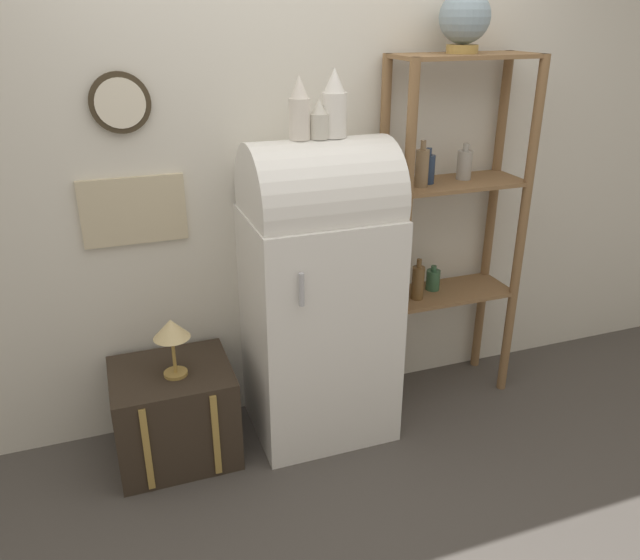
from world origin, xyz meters
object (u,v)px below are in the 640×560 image
object	(u,v)px
refrigerator	(319,289)
globe	(465,19)
suitcase_trunk	(175,413)
vase_right	(334,105)
vase_center	(318,121)
vase_left	(299,110)
desk_lamp	(171,332)

from	to	relation	value
refrigerator	globe	size ratio (longest dim) A/B	5.43
suitcase_trunk	globe	size ratio (longest dim) A/B	2.01
globe	vase_right	xyz separation A→B (m)	(-0.68, -0.09, -0.35)
refrigerator	vase_center	bearing A→B (deg)	-175.21
refrigerator	vase_left	size ratio (longest dim) A/B	5.60
globe	vase_right	distance (m)	0.77
vase_center	globe	bearing A→B (deg)	7.74
refrigerator	globe	xyz separation A→B (m)	(0.75, 0.10, 1.21)
globe	desk_lamp	distance (m)	1.97
refrigerator	vase_left	distance (m)	0.86
suitcase_trunk	desk_lamp	world-z (taller)	desk_lamp
refrigerator	desk_lamp	size ratio (longest dim) A/B	5.28
globe	vase_left	world-z (taller)	globe
globe	vase_center	bearing A→B (deg)	-172.26
suitcase_trunk	desk_lamp	size ratio (longest dim) A/B	1.96
globe	vase_right	size ratio (longest dim) A/B	0.94
vase_left	vase_right	size ratio (longest dim) A/B	0.91
vase_left	desk_lamp	xyz separation A→B (m)	(-0.64, -0.05, -0.94)
vase_center	vase_left	bearing A→B (deg)	173.14
suitcase_trunk	vase_center	size ratio (longest dim) A/B	3.35
refrigerator	suitcase_trunk	size ratio (longest dim) A/B	2.70
vase_left	desk_lamp	size ratio (longest dim) A/B	0.94
desk_lamp	suitcase_trunk	bearing A→B (deg)	115.30
refrigerator	vase_left	world-z (taller)	vase_left
vase_center	vase_right	bearing A→B (deg)	8.42
refrigerator	globe	world-z (taller)	globe
refrigerator	vase_center	world-z (taller)	vase_center
suitcase_trunk	globe	xyz separation A→B (m)	(1.50, 0.10, 1.76)
vase_center	suitcase_trunk	bearing A→B (deg)	179.76
vase_center	desk_lamp	bearing A→B (deg)	-176.68
vase_center	refrigerator	bearing A→B (deg)	4.79
suitcase_trunk	vase_right	xyz separation A→B (m)	(0.82, 0.01, 1.41)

